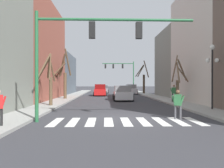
% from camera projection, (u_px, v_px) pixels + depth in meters
% --- Properties ---
extents(ground_plane, '(240.00, 240.00, 0.00)m').
position_uv_depth(ground_plane, '(124.00, 119.00, 12.17)').
color(ground_plane, '#38383D').
extents(sidewalk_left, '(2.24, 90.00, 0.15)m').
position_uv_depth(sidewalk_left, '(17.00, 118.00, 11.98)').
color(sidewalk_left, '#9E9E99').
rests_on(sidewalk_left, ground_plane).
extents(building_row_left, '(6.00, 39.22, 13.34)m').
position_uv_depth(building_row_left, '(19.00, 49.00, 22.87)').
color(building_row_left, gray).
rests_on(building_row_left, ground_plane).
extents(building_row_right, '(6.00, 29.35, 11.61)m').
position_uv_depth(building_row_right, '(223.00, 46.00, 20.58)').
color(building_row_right, '#66564C').
rests_on(building_row_right, ground_plane).
extents(crosswalk_stripes, '(7.65, 2.60, 0.01)m').
position_uv_depth(crosswalk_stripes, '(126.00, 122.00, 11.22)').
color(crosswalk_stripes, white).
rests_on(crosswalk_stripes, ground_plane).
extents(traffic_signal_near, '(8.13, 0.28, 5.64)m').
position_uv_depth(traffic_signal_near, '(86.00, 40.00, 11.16)').
color(traffic_signal_near, '#236038').
rests_on(traffic_signal_near, ground_plane).
extents(traffic_signal_far, '(6.26, 0.28, 6.25)m').
position_uv_depth(traffic_signal_far, '(122.00, 70.00, 43.04)').
color(traffic_signal_far, '#236038').
rests_on(traffic_signal_far, ground_plane).
extents(street_lamp_right_corner, '(0.95, 0.36, 4.55)m').
position_uv_depth(street_lamp_right_corner, '(212.00, 64.00, 15.37)').
color(street_lamp_right_corner, black).
rests_on(street_lamp_right_corner, sidewalk_right).
extents(car_parked_right_mid, '(2.18, 4.54, 1.70)m').
position_uv_depth(car_parked_right_mid, '(122.00, 93.00, 25.11)').
color(car_parked_right_mid, silver).
rests_on(car_parked_right_mid, ground_plane).
extents(car_parked_left_near, '(2.08, 4.14, 1.74)m').
position_uv_depth(car_parked_left_near, '(131.00, 90.00, 39.53)').
color(car_parked_left_near, silver).
rests_on(car_parked_left_near, ground_plane).
extents(car_parked_left_far, '(2.01, 4.55, 1.81)m').
position_uv_depth(car_parked_left_far, '(100.00, 90.00, 34.39)').
color(car_parked_left_far, red).
rests_on(car_parked_left_far, ground_plane).
extents(car_parked_right_near, '(2.09, 4.83, 1.54)m').
position_uv_depth(car_parked_right_near, '(103.00, 89.00, 44.06)').
color(car_parked_right_near, gray).
rests_on(car_parked_right_near, ground_plane).
extents(pedestrian_crossing_street, '(0.69, 0.36, 1.67)m').
position_uv_depth(pedestrian_crossing_street, '(174.00, 92.00, 21.29)').
color(pedestrian_crossing_street, black).
rests_on(pedestrian_crossing_street, sidewalk_right).
extents(pedestrian_waiting_at_curb, '(0.65, 0.40, 1.62)m').
position_uv_depth(pedestrian_waiting_at_curb, '(178.00, 102.00, 11.87)').
color(pedestrian_waiting_at_curb, '#4C4C51').
rests_on(pedestrian_waiting_at_curb, ground_plane).
extents(street_tree_right_near, '(2.23, 2.55, 5.91)m').
position_uv_depth(street_tree_right_near, '(144.00, 79.00, 38.95)').
color(street_tree_right_near, '#473828').
rests_on(street_tree_right_near, sidewalk_right).
extents(street_tree_left_near, '(1.94, 1.55, 5.99)m').
position_uv_depth(street_tree_left_near, '(64.00, 75.00, 26.19)').
color(street_tree_left_near, brown).
rests_on(street_tree_left_near, sidewalk_left).
extents(street_tree_right_mid, '(1.73, 2.94, 4.32)m').
position_uv_depth(street_tree_right_mid, '(49.00, 78.00, 18.08)').
color(street_tree_right_mid, brown).
rests_on(street_tree_right_mid, sidewalk_left).
extents(street_tree_left_far, '(2.16, 2.98, 4.51)m').
position_uv_depth(street_tree_left_far, '(179.00, 81.00, 20.70)').
color(street_tree_left_far, brown).
rests_on(street_tree_left_far, sidewalk_right).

